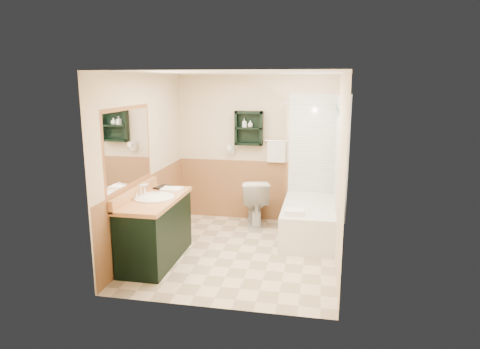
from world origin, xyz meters
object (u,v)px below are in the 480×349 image
bathtub (309,221)px  vanity_book (157,179)px  hair_dryer (231,149)px  soap_bottle_b (250,125)px  vanity (156,230)px  soap_bottle_a (244,125)px  wall_shelf (249,128)px  toilet (254,202)px

bathtub → vanity_book: size_ratio=6.31×
hair_dryer → soap_bottle_b: soap_bottle_b is taller
vanity → soap_bottle_a: bearing=66.3°
hair_dryer → soap_bottle_b: size_ratio=2.17×
vanity → soap_bottle_b: bearing=63.8°
vanity → wall_shelf: bearing=64.5°
wall_shelf → vanity: wall_shelf is taller
vanity_book → soap_bottle_a: soap_bottle_a is taller
bathtub → vanity: bearing=-147.3°
toilet → vanity_book: 1.75m
soap_bottle_b → wall_shelf: bearing=168.7°
wall_shelf → soap_bottle_a: (-0.07, -0.01, 0.05)m
wall_shelf → vanity_book: wall_shelf is taller
wall_shelf → vanity_book: bearing=-128.4°
wall_shelf → hair_dryer: (-0.30, 0.02, -0.35)m
hair_dryer → toilet: size_ratio=0.31×
wall_shelf → soap_bottle_a: wall_shelf is taller
wall_shelf → vanity_book: 1.81m
vanity → bathtub: size_ratio=0.89×
hair_dryer → soap_bottle_a: size_ratio=1.72×
toilet → soap_bottle_a: bearing=-57.6°
vanity_book → soap_bottle_a: size_ratio=1.71×
bathtub → soap_bottle_a: (-1.10, 0.64, 1.34)m
soap_bottle_a → hair_dryer: bearing=172.4°
hair_dryer → soap_bottle_a: soap_bottle_a is taller
wall_shelf → toilet: bearing=-57.0°
soap_bottle_a → toilet: bearing=-44.1°
bathtub → soap_bottle_a: soap_bottle_a is taller
wall_shelf → toilet: (0.13, -0.21, -1.17)m
wall_shelf → vanity: size_ratio=0.41×
soap_bottle_a → soap_bottle_b: bearing=0.0°
vanity → toilet: bearing=58.4°
soap_bottle_b → hair_dryer: bearing=174.7°
vanity → soap_bottle_a: soap_bottle_a is taller
toilet → bathtub: bearing=140.3°
vanity → bathtub: (1.92, 1.23, -0.17)m
vanity_book → hair_dryer: bearing=76.7°
vanity → soap_bottle_b: (0.92, 1.87, 1.19)m
vanity → toilet: vanity is taller
bathtub → toilet: bearing=153.8°
toilet → hair_dryer: bearing=-41.6°
vanity → hair_dryer: bearing=72.6°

